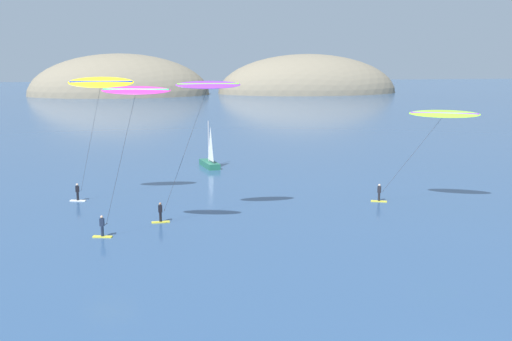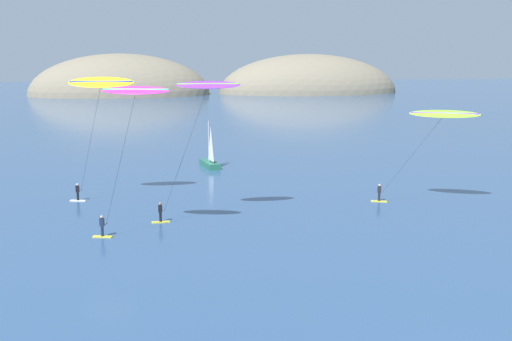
% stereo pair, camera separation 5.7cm
% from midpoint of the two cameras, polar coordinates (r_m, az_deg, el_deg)
% --- Properties ---
extents(headland_island, '(126.09, 37.34, 27.34)m').
position_cam_midpoint_polar(headland_island, '(221.58, -3.34, 6.82)').
color(headland_island, '#7A705B').
rests_on(headland_island, ground).
extents(sailboat_near, '(2.27, 5.97, 5.70)m').
position_cam_midpoint_polar(sailboat_near, '(79.68, -4.18, 0.80)').
color(sailboat_near, '#23664C').
rests_on(sailboat_near, ground).
extents(kitesurfer_lime, '(9.01, 4.86, 8.86)m').
position_cam_midpoint_polar(kitesurfer_lime, '(60.60, 16.11, 4.43)').
color(kitesurfer_lime, yellow).
rests_on(kitesurfer_lime, ground).
extents(kitesurfer_magenta, '(6.37, 2.49, 11.59)m').
position_cam_midpoint_polar(kitesurfer_magenta, '(48.24, -10.86, 5.94)').
color(kitesurfer_magenta, yellow).
rests_on(kitesurfer_magenta, ground).
extents(kitesurfer_yellow, '(6.47, 1.73, 11.79)m').
position_cam_midpoint_polar(kitesurfer_yellow, '(61.73, -13.70, 7.01)').
color(kitesurfer_yellow, silver).
rests_on(kitesurfer_yellow, ground).
extents(kitesurfer_purple, '(7.53, 1.53, 11.75)m').
position_cam_midpoint_polar(kitesurfer_purple, '(52.61, -4.58, 6.71)').
color(kitesurfer_purple, yellow).
rests_on(kitesurfer_purple, ground).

